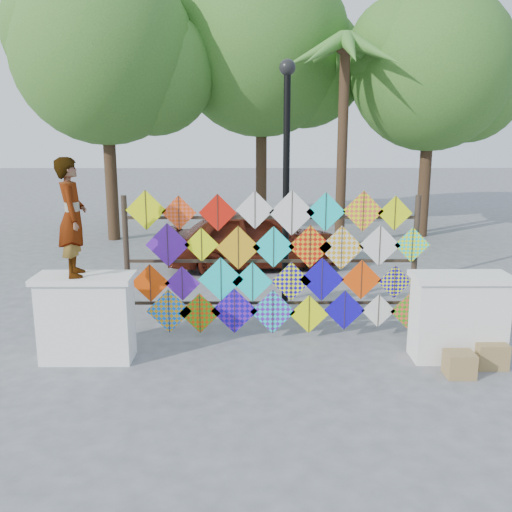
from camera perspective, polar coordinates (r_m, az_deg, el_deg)
name	(u,v)px	position (r m, az deg, el deg)	size (l,w,h in m)	color
ground	(272,354)	(8.72, 1.62, -9.73)	(80.00, 80.00, 0.00)	gray
parapet_left	(86,317)	(8.64, -16.60, -5.90)	(1.40, 0.65, 1.28)	white
parapet_right	(458,317)	(8.82, 19.59, -5.73)	(1.40, 0.65, 1.28)	white
kite_rack	(276,265)	(9.04, 1.98, -0.89)	(4.93, 0.24, 2.39)	#2F241A
tree_west	(108,53)	(17.69, -14.60, 19.01)	(5.85, 5.20, 8.01)	#43311C
tree_mid	(265,48)	(19.24, 0.89, 20.04)	(6.30, 5.60, 8.61)	#43311C
tree_east	(434,70)	(18.46, 17.41, 17.34)	(5.40, 4.80, 7.42)	#43311C
palm_tree	(345,66)	(16.33, 8.88, 18.30)	(3.62, 3.62, 5.83)	#43311C
vendor_woman	(72,217)	(8.34, -17.91, 3.70)	(0.61, 0.40, 1.66)	#99999E
sedan	(256,239)	(13.69, -0.02, 1.76)	(1.71, 4.24, 1.45)	#4F190D
lamppost	(286,165)	(10.09, 3.05, 9.08)	(0.28, 0.28, 4.46)	black
cardboard_box_near	(459,364)	(8.41, 19.68, -10.15)	(0.38, 0.34, 0.34)	#A68A50
cardboard_box_far	(489,354)	(8.88, 22.30, -9.06)	(0.43, 0.40, 0.36)	#A68A50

